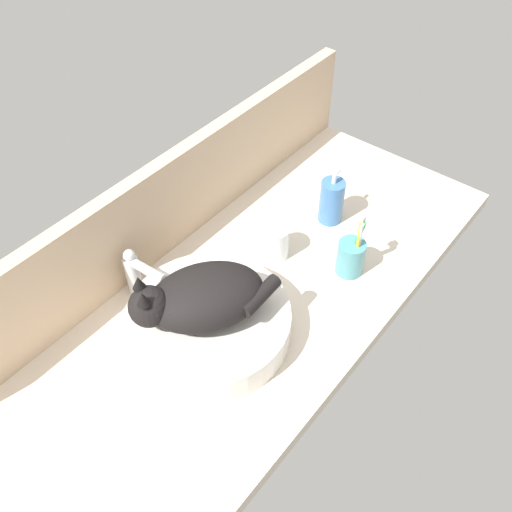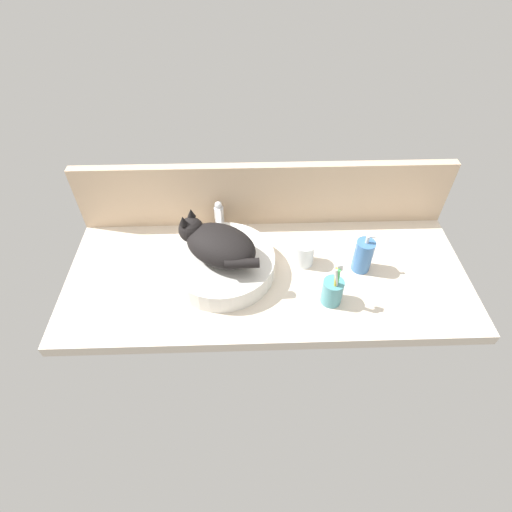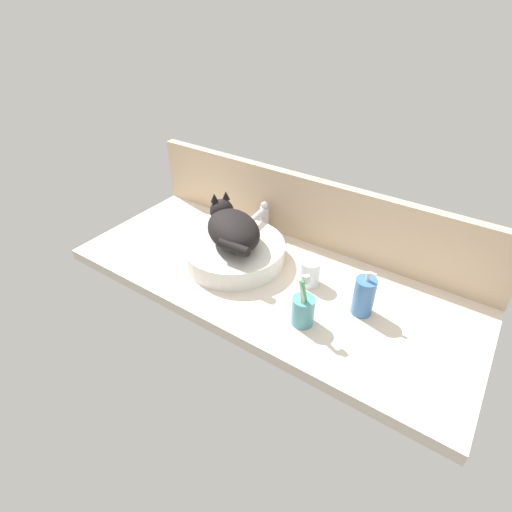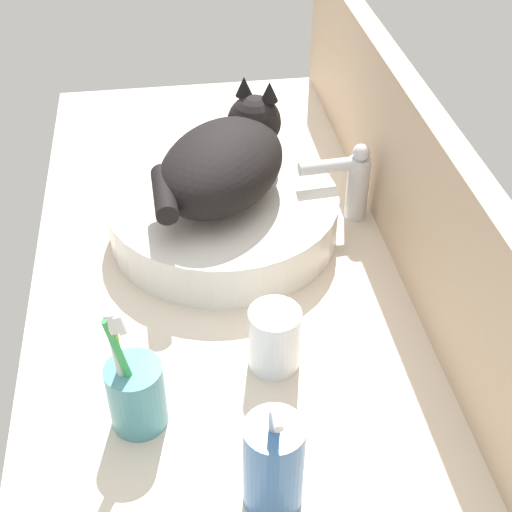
{
  "view_description": "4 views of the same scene",
  "coord_description": "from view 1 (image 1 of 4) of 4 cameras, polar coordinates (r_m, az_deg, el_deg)",
  "views": [
    {
      "loc": [
        -68.49,
        -55.38,
        104.95
      ],
      "look_at": [
        1.04,
        0.47,
        11.59
      ],
      "focal_mm": 40.0,
      "sensor_mm": 36.0,
      "label": 1
    },
    {
      "loc": [
        -6.86,
        -94.36,
        104.39
      ],
      "look_at": [
        -3.93,
        -0.4,
        8.35
      ],
      "focal_mm": 28.0,
      "sensor_mm": 36.0,
      "label": 2
    },
    {
      "loc": [
        57.15,
        -92.28,
        85.73
      ],
      "look_at": [
        -3.89,
        -2.65,
        8.26
      ],
      "focal_mm": 28.0,
      "sensor_mm": 36.0,
      "label": 3
    },
    {
      "loc": [
        76.03,
        -7.39,
        70.49
      ],
      "look_at": [
        0.33,
        3.48,
        7.68
      ],
      "focal_mm": 50.0,
      "sensor_mm": 36.0,
      "label": 4
    }
  ],
  "objects": [
    {
      "name": "ground_plane",
      "position": [
        1.39,
        -0.12,
        -4.22
      ],
      "size": [
        139.87,
        58.53,
        4.0
      ],
      "primitive_type": "cube",
      "color": "beige"
    },
    {
      "name": "backsplash_panel",
      "position": [
        1.41,
        -8.86,
        5.11
      ],
      "size": [
        139.87,
        3.6,
        25.94
      ],
      "primitive_type": "cube",
      "color": "#CCAD8C",
      "rests_on": "ground_plane"
    },
    {
      "name": "sink_basin",
      "position": [
        1.27,
        -4.73,
        -6.69
      ],
      "size": [
        36.32,
        36.32,
        7.25
      ],
      "primitive_type": "cylinder",
      "color": "silver",
      "rests_on": "ground_plane"
    },
    {
      "name": "cat",
      "position": [
        1.2,
        -5.62,
        -4.17
      ],
      "size": [
        30.22,
        27.74,
        14.0
      ],
      "color": "black",
      "rests_on": "sink_basin"
    },
    {
      "name": "faucet",
      "position": [
        1.35,
        -11.93,
        -1.55
      ],
      "size": [
        3.64,
        11.85,
        13.6
      ],
      "color": "silver",
      "rests_on": "ground_plane"
    },
    {
      "name": "soap_dispenser",
      "position": [
        1.52,
        7.56,
        5.47
      ],
      "size": [
        6.44,
        6.44,
        15.82
      ],
      "color": "#3F72B2",
      "rests_on": "ground_plane"
    },
    {
      "name": "toothbrush_cup",
      "position": [
        1.4,
        9.5,
        0.0
      ],
      "size": [
        6.79,
        6.79,
        18.71
      ],
      "color": "teal",
      "rests_on": "ground_plane"
    },
    {
      "name": "water_glass",
      "position": [
        1.43,
        1.96,
        1.28
      ],
      "size": [
        6.79,
        6.79,
        8.98
      ],
      "color": "white",
      "rests_on": "ground_plane"
    }
  ]
}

